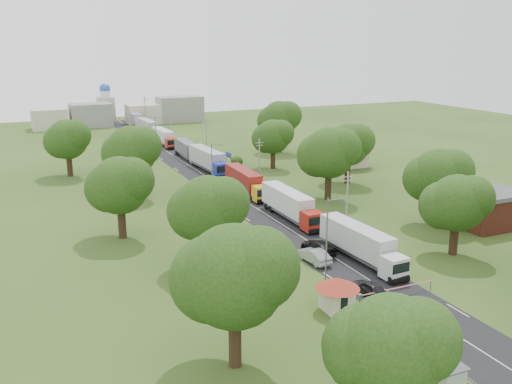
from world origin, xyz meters
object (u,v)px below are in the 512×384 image
pedestrian_near (376,294)px  truck_0 (361,244)px  guard_booth (337,290)px  car_lane_front (370,288)px  car_lane_mid (314,256)px  boom_barrier (386,291)px  info_sign (229,158)px

pedestrian_near → truck_0: bearing=64.9°
guard_booth → car_lane_front: bearing=16.9°
truck_0 → car_lane_mid: 5.78m
guard_booth → truck_0: 13.70m
guard_booth → truck_0: bearing=46.1°
boom_barrier → car_lane_mid: size_ratio=1.82×
boom_barrier → truck_0: (3.66, 9.86, 1.29)m
boom_barrier → guard_booth: size_ratio=2.10×
info_sign → truck_0: 50.23m
info_sign → car_lane_front: 59.02m
car_lane_mid → pedestrian_near: (0.54, -11.57, -0.06)m
boom_barrier → car_lane_front: 1.76m
info_sign → car_lane_mid: (-8.19, -48.24, -2.17)m
guard_booth → info_sign: info_sign is taller
boom_barrier → info_sign: info_sign is taller
info_sign → car_lane_mid: 48.97m
boom_barrier → truck_0: size_ratio=0.62×
guard_booth → truck_0: size_ratio=0.30×
boom_barrier → pedestrian_near: pedestrian_near is taller
guard_booth → pedestrian_near: (4.75, 0.20, -1.39)m
info_sign → pedestrian_near: bearing=-97.3°
boom_barrier → info_sign: (6.56, 60.00, 2.11)m
info_sign → car_lane_front: size_ratio=0.89×
pedestrian_near → car_lane_mid: bearing=93.8°
boom_barrier → truck_0: bearing=69.6°
truck_0 → boom_barrier: bearing=-110.4°
truck_0 → pedestrian_near: (-4.75, -9.67, -1.41)m
car_lane_mid → pedestrian_near: car_lane_mid is taller
car_lane_front → pedestrian_near: bearing=76.2°
truck_0 → car_lane_front: 9.63m
truck_0 → pedestrian_near: 10.87m
info_sign → car_lane_mid: size_ratio=0.81×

